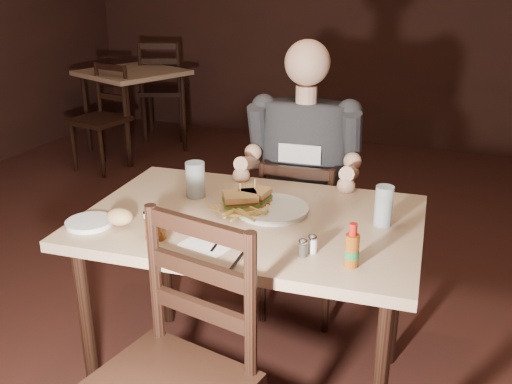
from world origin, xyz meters
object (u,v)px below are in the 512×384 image
(main_table, at_px, (251,236))
(dinner_plate, at_px, (272,210))
(bg_chair_far, at_px, (164,90))
(glass_left, at_px, (195,180))
(bg_table, at_px, (133,80))
(glass_right, at_px, (384,206))
(chair_far, at_px, (302,236))
(hot_sauce, at_px, (352,245))
(diner, at_px, (303,145))
(bg_chair_near, at_px, (99,120))
(syrup_dispenser, at_px, (155,225))
(side_plate, at_px, (89,224))

(main_table, distance_m, dinner_plate, 0.13)
(bg_chair_far, height_order, glass_left, bg_chair_far)
(bg_table, height_order, dinner_plate, dinner_plate)
(glass_left, distance_m, glass_right, 0.75)
(chair_far, height_order, bg_chair_far, bg_chair_far)
(bg_chair_far, distance_m, hot_sauce, 4.38)
(main_table, bearing_deg, bg_chair_far, 124.84)
(chair_far, relative_size, glass_right, 5.63)
(diner, bearing_deg, bg_chair_far, 125.63)
(dinner_plate, bearing_deg, bg_chair_far, 126.12)
(bg_chair_far, height_order, hot_sauce, bg_chair_far)
(main_table, height_order, bg_table, same)
(main_table, xyz_separation_m, hot_sauce, (0.43, -0.24, 0.15))
(bg_chair_far, relative_size, dinner_plate, 3.64)
(chair_far, relative_size, bg_chair_near, 0.94)
(bg_table, distance_m, glass_left, 3.22)
(main_table, height_order, syrup_dispenser, syrup_dispenser)
(side_plate, bearing_deg, glass_left, 59.38)
(main_table, distance_m, glass_right, 0.50)
(dinner_plate, relative_size, glass_left, 1.87)
(chair_far, relative_size, dinner_plate, 3.08)
(glass_right, distance_m, syrup_dispenser, 0.80)
(main_table, relative_size, side_plate, 7.89)
(bg_chair_near, height_order, glass_left, glass_left)
(main_table, distance_m, bg_chair_near, 3.09)
(bg_table, relative_size, syrup_dispenser, 10.59)
(chair_far, bearing_deg, dinner_plate, 89.12)
(syrup_dispenser, relative_size, side_plate, 0.60)
(glass_left, height_order, glass_right, glass_right)
(main_table, distance_m, glass_left, 0.34)
(dinner_plate, height_order, glass_left, glass_left)
(bg_chair_far, xyz_separation_m, glass_right, (2.70, -3.11, 0.35))
(hot_sauce, bearing_deg, bg_chair_far, 127.67)
(syrup_dispenser, xyz_separation_m, side_plate, (-0.28, 0.01, -0.04))
(chair_far, xyz_separation_m, bg_chair_near, (-2.26, 1.49, 0.03))
(bg_table, bearing_deg, syrup_dispenser, -55.85)
(glass_left, bearing_deg, diner, 56.89)
(hot_sauce, bearing_deg, glass_left, 154.12)
(side_plate, bearing_deg, glass_right, 21.47)
(bg_chair_far, xyz_separation_m, diner, (2.26, -2.64, 0.40))
(chair_far, bearing_deg, main_table, 83.38)
(bg_chair_near, relative_size, glass_left, 6.13)
(bg_chair_far, height_order, diner, diner)
(main_table, height_order, glass_right, glass_right)
(side_plate, bearing_deg, bg_chair_near, 125.76)
(main_table, xyz_separation_m, dinner_plate, (0.06, 0.07, 0.09))
(bg_chair_far, relative_size, diner, 1.06)
(glass_left, bearing_deg, side_plate, -120.62)
(diner, height_order, syrup_dispenser, diner)
(diner, relative_size, dinner_plate, 3.42)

